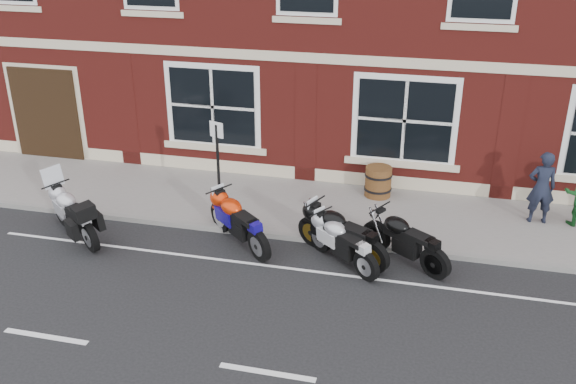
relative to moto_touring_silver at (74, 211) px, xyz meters
The scene contains 11 objects.
ground 5.45m from the moto_touring_silver, ahead, with size 80.00×80.00×0.00m, color black.
sidewalk 5.99m from the moto_touring_silver, 25.12° to the left, with size 30.00×3.00×0.12m, color slate.
kerb 5.51m from the moto_touring_silver, ahead, with size 30.00×0.16×0.12m, color slate.
moto_touring_silver is the anchor object (origin of this frame).
moto_sport_red 3.73m from the moto_touring_silver, ahead, with size 1.83×1.65×1.04m.
moto_sport_black 5.97m from the moto_touring_silver, ahead, with size 2.11×1.25×1.05m.
moto_sport_silver 6.02m from the moto_touring_silver, ahead, with size 1.69×1.44×0.94m.
moto_naked_black 7.28m from the moto_touring_silver, ahead, with size 1.91×1.40×1.00m.
pedestrian_left 10.55m from the moto_touring_silver, 16.07° to the left, with size 0.63×0.41×1.73m, color black.
barrel_planter 7.29m from the moto_touring_silver, 28.69° to the left, with size 0.69×0.69×0.77m.
parking_sign 3.37m from the moto_touring_silver, 19.48° to the left, with size 0.34×0.14×2.47m.
Camera 1 is at (2.24, -10.87, 6.93)m, focal length 40.00 mm.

